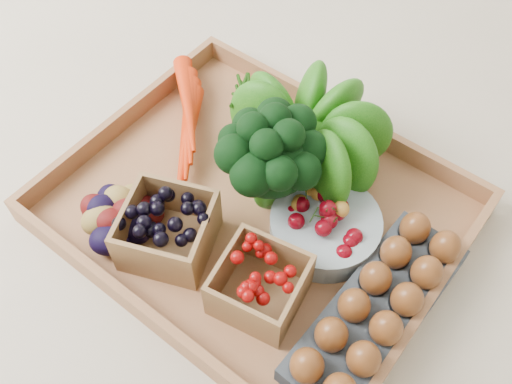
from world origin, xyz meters
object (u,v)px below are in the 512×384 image
Objects in this scene: tray at (256,213)px; cherry_bowl at (325,227)px; egg_carton at (377,312)px; broccoli at (270,172)px.

tray is 3.56× the size of cherry_bowl.
egg_carton is at bearing -9.78° from tray.
broccoli is 1.00× the size of cherry_bowl.
broccoli is 0.11m from cherry_bowl.
cherry_bowl is (0.10, -0.01, -0.04)m from broccoli.
cherry_bowl is 0.53× the size of egg_carton.
cherry_bowl is 0.14m from egg_carton.
cherry_bowl is at bearing 154.19° from egg_carton.
tray is at bearing 172.10° from egg_carton.
broccoli is 0.53× the size of egg_carton.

